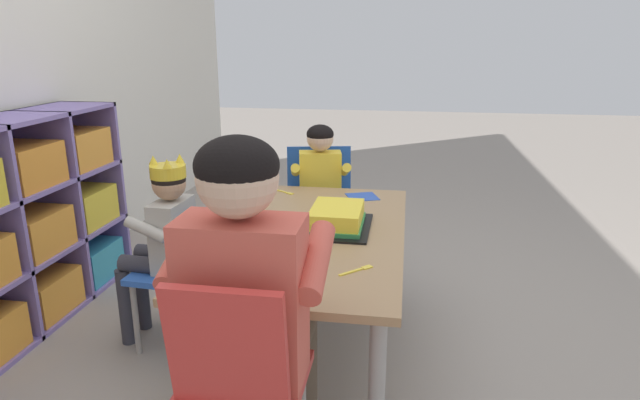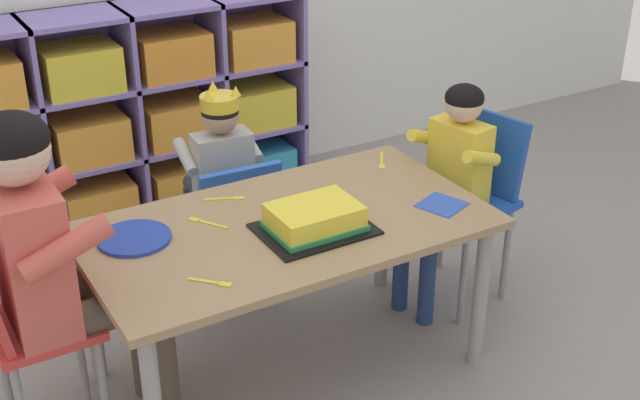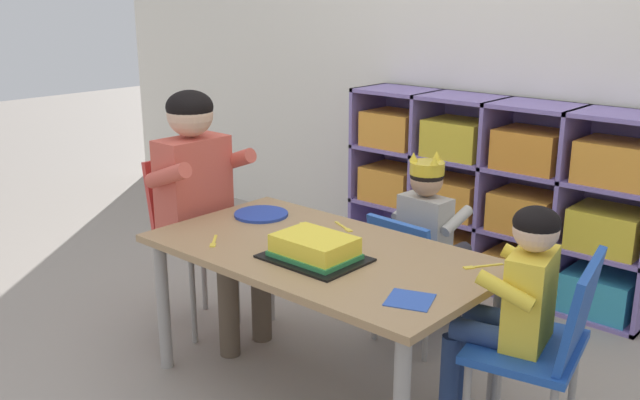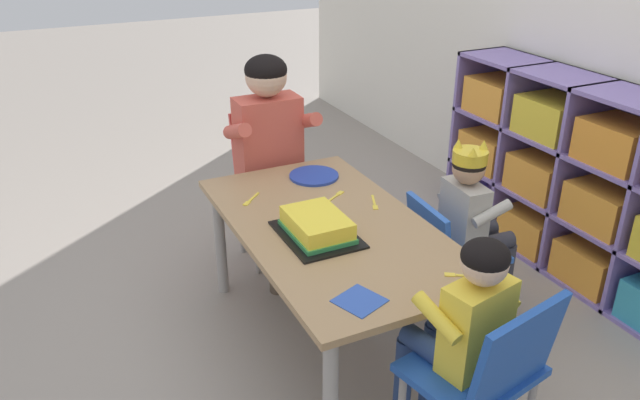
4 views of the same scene
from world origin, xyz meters
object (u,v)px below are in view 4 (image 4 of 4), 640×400
object	(u,v)px
fork_at_table_front_edge	(463,276)
classroom_chair_blue	(448,248)
classroom_chair_adult_side	(266,173)
fork_near_child_seat	(335,196)
classroom_chair_guest_side	(486,372)
fork_beside_plate_stack	(251,200)
activity_table	(332,240)
birthday_cake_on_tray	(317,227)
fork_near_cake_tray	(374,203)
adult_helper_seated	(273,143)
paper_plate_stack	(314,176)
child_with_crown	(473,211)
guest_at_table_side	(462,323)

from	to	relation	value
fork_at_table_front_edge	classroom_chair_blue	bearing A→B (deg)	90.26
classroom_chair_adult_side	fork_near_child_seat	xyz separation A→B (m)	(0.59, 0.08, 0.11)
classroom_chair_guest_side	fork_beside_plate_stack	distance (m)	1.18
activity_table	classroom_chair_guest_side	world-z (taller)	classroom_chair_guest_side
birthday_cake_on_tray	fork_near_cake_tray	world-z (taller)	birthday_cake_on_tray
fork_near_cake_tray	fork_near_child_seat	distance (m)	0.17
classroom_chair_blue	adult_helper_seated	xyz separation A→B (m)	(-0.73, -0.48, 0.30)
paper_plate_stack	fork_at_table_front_edge	xyz separation A→B (m)	(0.94, 0.10, -0.00)
adult_helper_seated	birthday_cake_on_tray	size ratio (longest dim) A/B	3.11
fork_at_table_front_edge	fork_beside_plate_stack	size ratio (longest dim) A/B	1.24
paper_plate_stack	fork_beside_plate_stack	world-z (taller)	paper_plate_stack
classroom_chair_blue	paper_plate_stack	xyz separation A→B (m)	(-0.49, -0.39, 0.22)
classroom_chair_blue	adult_helper_seated	distance (m)	0.93
classroom_chair_blue	birthday_cake_on_tray	world-z (taller)	birthday_cake_on_tray
classroom_chair_blue	classroom_chair_adult_side	world-z (taller)	classroom_chair_adult_side
child_with_crown	fork_near_cake_tray	size ratio (longest dim) A/B	6.46
classroom_chair_blue	classroom_chair_guest_side	distance (m)	0.87
classroom_chair_blue	classroom_chair_guest_side	world-z (taller)	classroom_chair_guest_side
classroom_chair_guest_side	guest_at_table_side	size ratio (longest dim) A/B	0.83
classroom_chair_blue	child_with_crown	bearing A→B (deg)	-89.63
classroom_chair_blue	fork_beside_plate_stack	size ratio (longest dim) A/B	5.55
classroom_chair_guest_side	classroom_chair_adult_side	bearing A→B (deg)	-99.39
classroom_chair_adult_side	fork_beside_plate_stack	distance (m)	0.54
adult_helper_seated	fork_near_child_seat	size ratio (longest dim) A/B	8.39
fork_near_cake_tray	paper_plate_stack	bearing A→B (deg)	40.80
classroom_chair_blue	birthday_cake_on_tray	distance (m)	0.66
paper_plate_stack	birthday_cake_on_tray	bearing A→B (deg)	-23.98
classroom_chair_blue	fork_near_child_seat	xyz separation A→B (m)	(-0.26, -0.40, 0.21)
guest_at_table_side	fork_near_cake_tray	bearing A→B (deg)	-112.92
adult_helper_seated	fork_near_child_seat	xyz separation A→B (m)	(0.47, 0.08, -0.09)
guest_at_table_side	paper_plate_stack	world-z (taller)	guest_at_table_side
classroom_chair_adult_side	classroom_chair_blue	bearing A→B (deg)	-60.26
adult_helper_seated	fork_near_cake_tray	size ratio (longest dim) A/B	8.32
child_with_crown	fork_at_table_front_edge	size ratio (longest dim) A/B	6.40
activity_table	paper_plate_stack	xyz separation A→B (m)	(-0.44, 0.13, 0.07)
child_with_crown	fork_near_cake_tray	world-z (taller)	child_with_crown
classroom_chair_adult_side	adult_helper_seated	world-z (taller)	adult_helper_seated
adult_helper_seated	guest_at_table_side	distance (m)	1.39
fork_near_child_seat	guest_at_table_side	bearing A→B (deg)	55.05
activity_table	fork_near_child_seat	size ratio (longest dim) A/B	9.98
guest_at_table_side	activity_table	bearing A→B (deg)	-94.98
adult_helper_seated	classroom_chair_guest_side	world-z (taller)	adult_helper_seated
activity_table	fork_near_cake_tray	distance (m)	0.26
activity_table	fork_near_child_seat	world-z (taller)	fork_near_child_seat
child_with_crown	classroom_chair_guest_side	bearing A→B (deg)	148.64
guest_at_table_side	classroom_chair_adult_side	bearing A→B (deg)	-100.05
classroom_chair_adult_side	fork_near_child_seat	world-z (taller)	classroom_chair_adult_side
fork_beside_plate_stack	fork_near_child_seat	bearing A→B (deg)	-64.19
activity_table	guest_at_table_side	distance (m)	0.70
guest_at_table_side	fork_beside_plate_stack	xyz separation A→B (m)	(-1.03, -0.28, 0.02)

